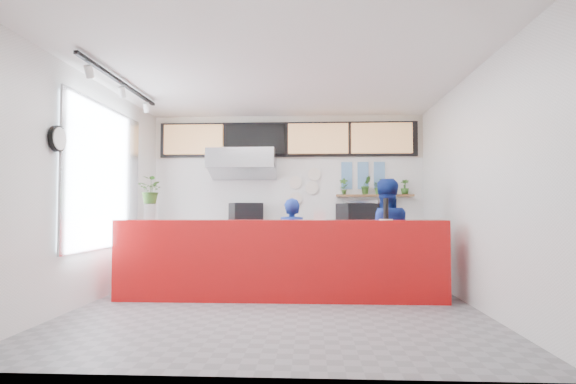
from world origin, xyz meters
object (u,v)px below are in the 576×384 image
at_px(staff_center, 292,245).
at_px(service_counter, 280,259).
at_px(panini_oven, 246,216).
at_px(espresso_machine, 360,216).
at_px(pepper_mill, 386,209).
at_px(staff_right, 385,236).

bearing_deg(staff_center, service_counter, 85.33).
bearing_deg(panini_oven, espresso_machine, -22.54).
bearing_deg(pepper_mill, panini_oven, 139.13).
relative_size(panini_oven, staff_right, 0.30).
distance_m(espresso_machine, staff_center, 1.73).
relative_size(panini_oven, pepper_mill, 1.83).
relative_size(panini_oven, espresso_machine, 0.73).
xyz_separation_m(staff_center, pepper_mill, (1.31, -0.69, 0.55)).
bearing_deg(panini_oven, staff_center, -76.25).
height_order(staff_center, staff_right, staff_right).
xyz_separation_m(service_counter, panini_oven, (-0.74, 1.80, 0.58)).
xyz_separation_m(panini_oven, staff_center, (0.88, -1.20, -0.42)).
xyz_separation_m(service_counter, espresso_machine, (1.31, 1.80, 0.58)).
distance_m(panini_oven, staff_center, 1.55).
distance_m(staff_center, staff_right, 1.41).
relative_size(service_counter, pepper_mill, 15.95).
bearing_deg(service_counter, espresso_machine, 54.04).
bearing_deg(staff_center, panini_oven, -45.04).
xyz_separation_m(panini_oven, pepper_mill, (2.19, -1.90, 0.12)).
height_order(panini_oven, staff_right, staff_right).
bearing_deg(espresso_machine, pepper_mill, -107.64).
xyz_separation_m(espresso_machine, staff_right, (0.23, -1.29, -0.28)).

